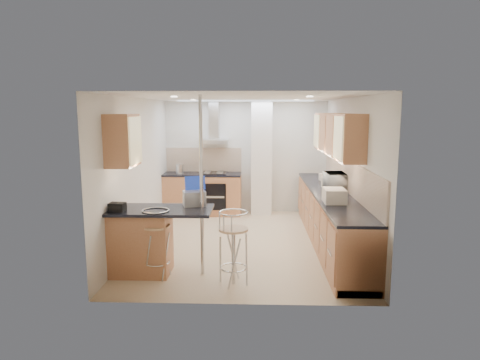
{
  "coord_description": "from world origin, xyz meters",
  "views": [
    {
      "loc": [
        0.19,
        -7.2,
        2.29
      ],
      "look_at": [
        -0.06,
        0.2,
        1.08
      ],
      "focal_mm": 32.0,
      "sensor_mm": 36.0,
      "label": 1
    }
  ],
  "objects_px": {
    "bread_bin": "(334,196)",
    "bar_stool_end": "(233,248)",
    "microwave": "(336,181)",
    "laptop": "(194,198)",
    "bar_stool_near": "(157,243)"
  },
  "relations": [
    {
      "from": "microwave",
      "to": "bread_bin",
      "type": "distance_m",
      "value": 1.11
    },
    {
      "from": "bread_bin",
      "to": "bar_stool_end",
      "type": "bearing_deg",
      "value": -148.14
    },
    {
      "from": "laptop",
      "to": "bread_bin",
      "type": "relative_size",
      "value": 0.78
    },
    {
      "from": "laptop",
      "to": "microwave",
      "type": "bearing_deg",
      "value": 16.52
    },
    {
      "from": "bar_stool_near",
      "to": "bar_stool_end",
      "type": "height_order",
      "value": "bar_stool_end"
    },
    {
      "from": "bar_stool_near",
      "to": "bar_stool_end",
      "type": "relative_size",
      "value": 0.97
    },
    {
      "from": "microwave",
      "to": "bar_stool_near",
      "type": "xyz_separation_m",
      "value": [
        -2.77,
        -1.81,
        -0.58
      ]
    },
    {
      "from": "bar_stool_end",
      "to": "bread_bin",
      "type": "height_order",
      "value": "bread_bin"
    },
    {
      "from": "microwave",
      "to": "bread_bin",
      "type": "height_order",
      "value": "microwave"
    },
    {
      "from": "laptop",
      "to": "bar_stool_end",
      "type": "height_order",
      "value": "laptop"
    },
    {
      "from": "microwave",
      "to": "laptop",
      "type": "relative_size",
      "value": 1.73
    },
    {
      "from": "laptop",
      "to": "bar_stool_near",
      "type": "bearing_deg",
      "value": -159.07
    },
    {
      "from": "bar_stool_end",
      "to": "bread_bin",
      "type": "bearing_deg",
      "value": -18.7
    },
    {
      "from": "microwave",
      "to": "bar_stool_end",
      "type": "distance_m",
      "value": 2.7
    },
    {
      "from": "bar_stool_near",
      "to": "bar_stool_end",
      "type": "xyz_separation_m",
      "value": [
        1.06,
        -0.19,
        0.01
      ]
    }
  ]
}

